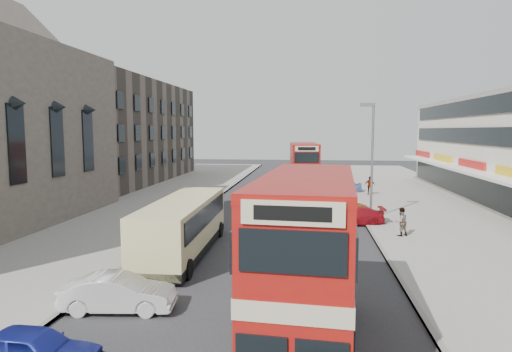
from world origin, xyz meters
The scene contains 19 objects.
ground centered at (0.00, 0.00, 0.00)m, with size 160.00×160.00×0.00m, color #28282B.
road_surface centered at (0.00, 20.00, 0.01)m, with size 12.00×90.00×0.01m, color #28282B.
pavement_right centered at (12.00, 20.00, 0.07)m, with size 12.00×90.00×0.15m, color gray.
pavement_left centered at (-12.00, 20.00, 0.07)m, with size 12.00×90.00×0.15m, color gray.
kerb_left centered at (-6.10, 20.00, 0.07)m, with size 0.20×90.00×0.16m, color gray.
kerb_right centered at (6.10, 20.00, 0.07)m, with size 0.20×90.00×0.16m, color gray.
brick_terrace centered at (-22.00, 38.00, 6.00)m, with size 14.00×28.00×12.00m, color #66594C.
street_lamp centered at (6.52, 18.00, 4.78)m, with size 1.00×0.20×8.12m.
bus_main centered at (2.23, -0.67, 2.57)m, with size 3.02×9.02×4.88m.
bus_second centered at (1.85, 28.71, 2.57)m, with size 3.01×8.91×4.87m.
coach centered at (-4.01, 8.47, 1.53)m, with size 2.72×9.82×2.59m.
car_left_near centered at (-4.78, -2.71, 0.61)m, with size 1.44×3.57×1.22m, color navy.
car_left_front centered at (-4.27, 1.33, 0.64)m, with size 1.36×3.90×1.29m, color silver.
car_right_a centered at (5.19, 16.56, 0.61)m, with size 1.71×4.21×1.22m, color maroon.
car_right_b centered at (4.43, 19.32, 0.59)m, with size 1.94×4.22×1.17m, color orange.
car_right_c centered at (5.59, 31.74, 0.69)m, with size 1.62×4.03×1.37m, color #6386C7.
pedestrian_near centered at (7.64, 13.12, 0.99)m, with size 0.62×0.42×1.69m, color gray.
pedestrian_far centered at (8.11, 29.73, 1.02)m, with size 1.02×0.42×1.74m, color gray.
cyclist centered at (3.78, 17.94, 0.74)m, with size 0.77×1.89×2.19m.
Camera 1 is at (2.23, -12.71, 6.29)m, focal length 30.72 mm.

